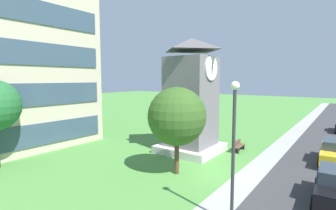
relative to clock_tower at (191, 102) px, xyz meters
name	(u,v)px	position (x,y,z in m)	size (l,w,h in m)	color
ground_plane	(207,174)	(-3.67, -3.45, -4.11)	(160.00, 160.00, 0.00)	#4C893D
street_asphalt	(332,205)	(-3.67, -10.12, -4.11)	(120.00, 7.20, 0.01)	#38383A
kerb_strip	(242,182)	(-3.67, -5.72, -4.11)	(120.00, 1.60, 0.01)	#9E9E99
clock_tower	(191,102)	(0.00, 0.00, 0.00)	(4.64, 4.64, 9.29)	slate
park_bench	(238,146)	(2.42, -3.19, -3.65)	(1.81, 0.53, 0.88)	brown
street_lamp	(234,137)	(-8.05, -6.81, -0.43)	(0.36, 0.36, 5.94)	#333338
tree_by_building	(177,116)	(-4.78, -1.82, -0.42)	(3.69, 3.69, 5.55)	#513823
parked_car_yellow	(335,152)	(3.42, -9.86, -3.25)	(4.73, 2.03, 1.69)	gold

